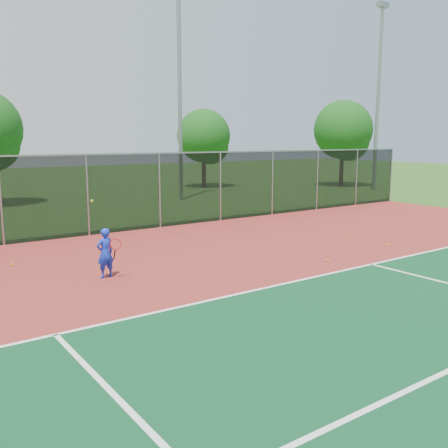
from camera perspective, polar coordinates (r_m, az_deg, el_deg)
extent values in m
plane|color=#265618|center=(11.74, 21.99, -8.80)|extent=(120.00, 120.00, 0.00)
cube|color=maroon|center=(12.85, 14.45, -6.75)|extent=(30.00, 20.00, 0.02)
cube|color=white|center=(14.96, 16.50, -4.44)|extent=(22.00, 0.10, 0.00)
cube|color=black|center=(20.35, -7.38, 3.81)|extent=(30.00, 0.04, 3.00)
cube|color=gray|center=(20.26, -7.47, 8.03)|extent=(30.00, 0.06, 0.06)
imported|color=#1632D3|center=(13.27, -13.43, -3.24)|extent=(0.52, 0.38, 1.30)
cylinder|color=black|center=(13.10, -12.41, -3.47)|extent=(0.03, 0.15, 0.27)
torus|color=#A51414|center=(12.95, -12.28, -2.27)|extent=(0.30, 0.13, 0.29)
sphere|color=#B5CF18|center=(13.04, -14.85, 2.57)|extent=(0.07, 0.07, 0.07)
sphere|color=#B5CF18|center=(17.79, 18.11, -2.22)|extent=(0.07, 0.07, 0.07)
sphere|color=#B5CF18|center=(15.04, 11.78, -4.07)|extent=(0.07, 0.07, 0.07)
sphere|color=#B5CF18|center=(19.25, 13.79, -1.14)|extent=(0.07, 0.07, 0.07)
sphere|color=#B5CF18|center=(15.44, -23.01, -4.29)|extent=(0.07, 0.07, 0.07)
cylinder|color=gray|center=(29.78, -5.09, 14.56)|extent=(0.24, 0.24, 12.25)
cylinder|color=gray|center=(36.91, 17.17, 13.23)|extent=(0.24, 0.24, 12.25)
cube|color=gray|center=(37.87, 17.68, 22.77)|extent=(0.90, 0.40, 0.35)
cylinder|color=#321D12|center=(37.46, -2.32, 5.90)|extent=(0.30, 0.30, 2.21)
sphere|color=#124614|center=(37.38, -2.35, 10.04)|extent=(3.93, 3.93, 3.93)
sphere|color=#124614|center=(37.35, -1.57, 8.91)|extent=(2.70, 2.70, 2.70)
cylinder|color=#321D12|center=(39.35, 13.27, 6.03)|extent=(0.30, 0.30, 2.48)
sphere|color=#124614|center=(39.29, 13.44, 10.44)|extent=(4.41, 4.41, 4.41)
sphere|color=#124614|center=(39.39, 14.11, 9.21)|extent=(3.03, 3.03, 3.03)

